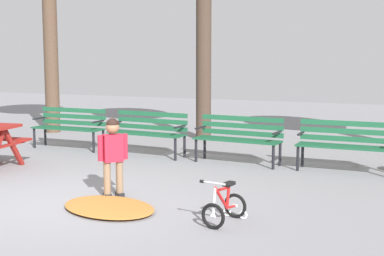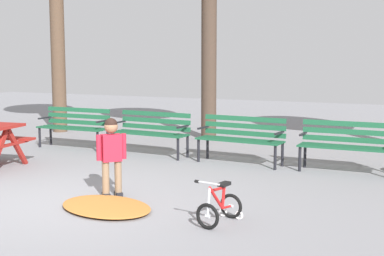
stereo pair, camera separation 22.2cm
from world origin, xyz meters
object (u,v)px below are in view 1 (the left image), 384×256
(park_bench_far_left, at_px, (70,125))
(kids_bicycle, at_px, (225,206))
(park_bench_right, at_px, (239,135))
(park_bench_far_right, at_px, (346,142))
(park_bench_left, at_px, (149,130))
(child_standing, at_px, (113,151))

(park_bench_far_left, xyz_separation_m, kids_bicycle, (4.87, -3.62, -0.31))
(park_bench_right, bearing_deg, park_bench_far_left, 178.74)
(park_bench_right, xyz_separation_m, park_bench_far_right, (1.89, 0.02, 0.00))
(park_bench_left, relative_size, park_bench_far_right, 1.02)
(park_bench_far_left, height_order, park_bench_far_right, same)
(park_bench_left, bearing_deg, park_bench_far_left, 178.99)
(park_bench_far_right, bearing_deg, kids_bicycle, -103.11)
(park_bench_left, distance_m, child_standing, 3.31)
(kids_bicycle, bearing_deg, child_standing, 165.01)
(park_bench_left, distance_m, park_bench_far_right, 3.79)
(park_bench_far_left, bearing_deg, kids_bicycle, -36.65)
(kids_bicycle, bearing_deg, park_bench_far_right, 76.89)
(park_bench_far_left, distance_m, child_standing, 4.38)
(park_bench_far_right, bearing_deg, park_bench_right, -179.45)
(park_bench_right, xyz_separation_m, child_standing, (-0.75, -3.05, 0.14))
(park_bench_left, relative_size, kids_bicycle, 2.72)
(park_bench_left, relative_size, child_standing, 1.48)
(child_standing, bearing_deg, kids_bicycle, -14.99)
(park_bench_far_left, relative_size, park_bench_left, 0.99)
(park_bench_far_left, xyz_separation_m, child_standing, (3.05, -3.14, 0.14))
(park_bench_right, distance_m, park_bench_far_right, 1.89)
(park_bench_right, bearing_deg, kids_bicycle, -73.27)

